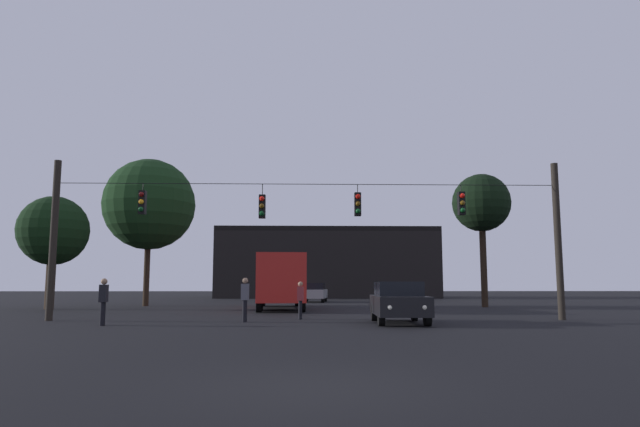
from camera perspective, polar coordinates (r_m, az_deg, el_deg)
The scene contains 12 objects.
ground_plane at distance 32.58m, azimuth -1.30°, elevation -9.69°, with size 168.00×168.00×0.00m, color black.
overhead_signal_span at distance 22.73m, azimuth -1.20°, elevation -1.58°, with size 20.68×0.44×6.42m.
city_bus at distance 33.29m, azimuth -4.01°, elevation -6.41°, with size 3.02×11.10×3.00m.
car_near_right at distance 21.20m, azimuth 7.98°, elevation -8.82°, with size 1.96×4.39×1.52m.
car_far_left at distance 45.42m, azimuth -0.58°, elevation -7.98°, with size 2.28×4.48×1.52m.
pedestrian_crossing_left at distance 23.35m, azimuth -2.01°, elevation -8.58°, with size 0.27×0.38×1.53m.
pedestrian_crossing_center at distance 21.21m, azimuth -21.12°, elevation -8.08°, with size 0.26×0.38×1.63m.
pedestrian_crossing_right at distance 21.79m, azimuth -7.62°, elevation -8.39°, with size 0.29×0.39×1.67m.
corner_building at distance 61.76m, azimuth 0.65°, elevation -5.13°, with size 23.06×10.53×7.29m.
tree_left_silhouette at distance 37.31m, azimuth 16.06°, elevation 0.96°, with size 3.68×3.68×8.43m.
tree_behind_building at distance 36.14m, azimuth -25.43°, elevation -1.63°, with size 4.00×4.00×6.53m.
tree_right_far at distance 39.36m, azimuth -16.93°, elevation 0.87°, with size 6.08×6.08×9.79m.
Camera 1 is at (-0.18, -8.05, 1.43)m, focal length 31.54 mm.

